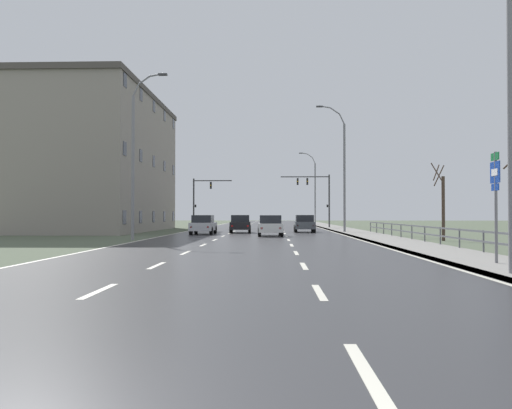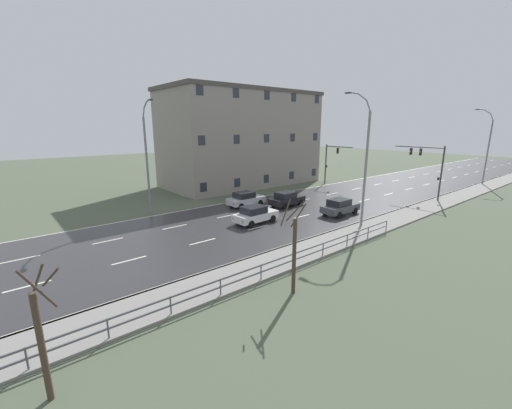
{
  "view_description": "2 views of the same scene",
  "coord_description": "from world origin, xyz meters",
  "px_view_note": "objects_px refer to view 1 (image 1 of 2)",
  "views": [
    {
      "loc": [
        1.37,
        -3.42,
        1.66
      ],
      "look_at": [
        -0.43,
        50.2,
        2.66
      ],
      "focal_mm": 36.06,
      "sensor_mm": 36.0,
      "label": 1
    },
    {
      "loc": [
        22.3,
        17.64,
        8.41
      ],
      "look_at": [
        0.0,
        36.09,
        1.33
      ],
      "focal_mm": 22.56,
      "sensor_mm": 36.0,
      "label": 2
    }
  ],
  "objects_px": {
    "traffic_signal_left": "(201,196)",
    "car_far_right": "(240,224)",
    "highway_sign": "(496,193)",
    "car_near_right": "(304,223)",
    "street_lamp_distant": "(314,190)",
    "car_near_left": "(203,225)",
    "brick_building": "(99,163)",
    "street_lamp_left_bank": "(135,158)",
    "traffic_signal_right": "(317,191)",
    "street_lamp_foreground": "(504,60)",
    "street_lamp_midground": "(343,170)",
    "car_mid_centre": "(270,225)"
  },
  "relations": [
    {
      "from": "traffic_signal_left",
      "to": "car_far_right",
      "type": "distance_m",
      "value": 15.76
    },
    {
      "from": "highway_sign",
      "to": "car_near_right",
      "type": "relative_size",
      "value": 0.88
    },
    {
      "from": "street_lamp_distant",
      "to": "car_near_left",
      "type": "xyz_separation_m",
      "value": [
        -11.77,
        -34.88,
        -4.5
      ]
    },
    {
      "from": "car_near_left",
      "to": "brick_building",
      "type": "relative_size",
      "value": 0.18
    },
    {
      "from": "street_lamp_left_bank",
      "to": "traffic_signal_right",
      "type": "xyz_separation_m",
      "value": [
        13.95,
        27.62,
        -0.92
      ]
    },
    {
      "from": "car_near_right",
      "to": "brick_building",
      "type": "bearing_deg",
      "value": 171.2
    },
    {
      "from": "street_lamp_distant",
      "to": "traffic_signal_right",
      "type": "bearing_deg",
      "value": -93.35
    },
    {
      "from": "traffic_signal_right",
      "to": "traffic_signal_left",
      "type": "distance_m",
      "value": 13.61
    },
    {
      "from": "street_lamp_distant",
      "to": "brick_building",
      "type": "xyz_separation_m",
      "value": [
        -23.25,
        -26.6,
        1.38
      ]
    },
    {
      "from": "car_far_right",
      "to": "street_lamp_foreground",
      "type": "bearing_deg",
      "value": -77.02
    },
    {
      "from": "street_lamp_foreground",
      "to": "brick_building",
      "type": "height_order",
      "value": "brick_building"
    },
    {
      "from": "street_lamp_midground",
      "to": "brick_building",
      "type": "distance_m",
      "value": 23.78
    },
    {
      "from": "traffic_signal_right",
      "to": "brick_building",
      "type": "xyz_separation_m",
      "value": [
        -22.28,
        -10.18,
        2.35
      ]
    },
    {
      "from": "traffic_signal_left",
      "to": "car_near_left",
      "type": "height_order",
      "value": "traffic_signal_left"
    },
    {
      "from": "street_lamp_foreground",
      "to": "highway_sign",
      "type": "distance_m",
      "value": 4.51
    },
    {
      "from": "street_lamp_midground",
      "to": "car_near_left",
      "type": "xyz_separation_m",
      "value": [
        -11.77,
        -3.42,
        -4.68
      ]
    },
    {
      "from": "street_lamp_left_bank",
      "to": "highway_sign",
      "type": "relative_size",
      "value": 2.95
    },
    {
      "from": "brick_building",
      "to": "street_lamp_foreground",
      "type": "bearing_deg",
      "value": -57.41
    },
    {
      "from": "car_near_left",
      "to": "car_near_right",
      "type": "xyz_separation_m",
      "value": [
        8.52,
        5.02,
        0.0
      ]
    },
    {
      "from": "street_lamp_midground",
      "to": "car_near_right",
      "type": "distance_m",
      "value": 5.92
    },
    {
      "from": "traffic_signal_right",
      "to": "car_near_right",
      "type": "bearing_deg",
      "value": -99.68
    },
    {
      "from": "car_near_right",
      "to": "highway_sign",
      "type": "bearing_deg",
      "value": -81.63
    },
    {
      "from": "street_lamp_foreground",
      "to": "car_near_right",
      "type": "distance_m",
      "value": 33.57
    },
    {
      "from": "street_lamp_foreground",
      "to": "traffic_signal_right",
      "type": "bearing_deg",
      "value": 91.15
    },
    {
      "from": "street_lamp_foreground",
      "to": "car_near_left",
      "type": "distance_m",
      "value": 30.79
    },
    {
      "from": "car_mid_centre",
      "to": "brick_building",
      "type": "relative_size",
      "value": 0.18
    },
    {
      "from": "highway_sign",
      "to": "traffic_signal_left",
      "type": "bearing_deg",
      "value": 109.78
    },
    {
      "from": "car_mid_centre",
      "to": "brick_building",
      "type": "distance_m",
      "value": 21.26
    },
    {
      "from": "car_near_right",
      "to": "street_lamp_foreground",
      "type": "bearing_deg",
      "value": -83.96
    },
    {
      "from": "street_lamp_foreground",
      "to": "highway_sign",
      "type": "relative_size",
      "value": 3.23
    },
    {
      "from": "traffic_signal_right",
      "to": "highway_sign",
      "type": "bearing_deg",
      "value": -87.5
    },
    {
      "from": "street_lamp_distant",
      "to": "car_near_right",
      "type": "xyz_separation_m",
      "value": [
        -3.25,
        -29.86,
        -4.5
      ]
    },
    {
      "from": "highway_sign",
      "to": "traffic_signal_left",
      "type": "relative_size",
      "value": 0.63
    },
    {
      "from": "highway_sign",
      "to": "traffic_signal_right",
      "type": "height_order",
      "value": "traffic_signal_right"
    },
    {
      "from": "traffic_signal_left",
      "to": "car_near_right",
      "type": "distance_m",
      "value": 17.36
    },
    {
      "from": "car_far_right",
      "to": "car_near_left",
      "type": "distance_m",
      "value": 4.42
    },
    {
      "from": "car_mid_centre",
      "to": "car_near_right",
      "type": "bearing_deg",
      "value": 67.45
    },
    {
      "from": "highway_sign",
      "to": "car_mid_centre",
      "type": "height_order",
      "value": "highway_sign"
    },
    {
      "from": "street_lamp_midground",
      "to": "street_lamp_left_bank",
      "type": "bearing_deg",
      "value": -139.84
    },
    {
      "from": "street_lamp_distant",
      "to": "car_near_left",
      "type": "relative_size",
      "value": 2.63
    },
    {
      "from": "street_lamp_left_bank",
      "to": "car_mid_centre",
      "type": "distance_m",
      "value": 11.41
    },
    {
      "from": "street_lamp_foreground",
      "to": "car_far_right",
      "type": "height_order",
      "value": "street_lamp_foreground"
    },
    {
      "from": "street_lamp_foreground",
      "to": "traffic_signal_left",
      "type": "distance_m",
      "value": 48.18
    },
    {
      "from": "highway_sign",
      "to": "traffic_signal_right",
      "type": "bearing_deg",
      "value": 92.5
    },
    {
      "from": "street_lamp_left_bank",
      "to": "traffic_signal_left",
      "type": "relative_size",
      "value": 1.85
    },
    {
      "from": "street_lamp_distant",
      "to": "street_lamp_left_bank",
      "type": "relative_size",
      "value": 1.01
    },
    {
      "from": "street_lamp_midground",
      "to": "street_lamp_distant",
      "type": "distance_m",
      "value": 31.46
    },
    {
      "from": "street_lamp_left_bank",
      "to": "brick_building",
      "type": "distance_m",
      "value": 19.38
    },
    {
      "from": "car_far_right",
      "to": "car_near_right",
      "type": "height_order",
      "value": "same"
    },
    {
      "from": "traffic_signal_right",
      "to": "car_mid_centre",
      "type": "relative_size",
      "value": 1.51
    }
  ]
}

